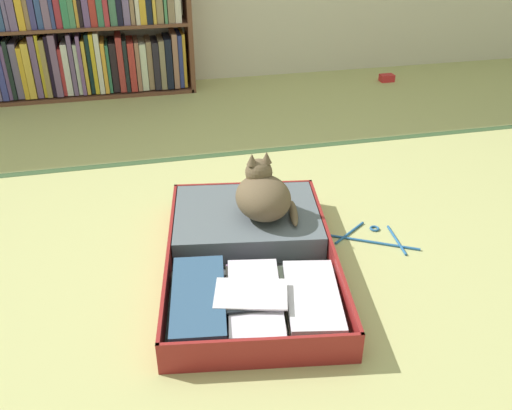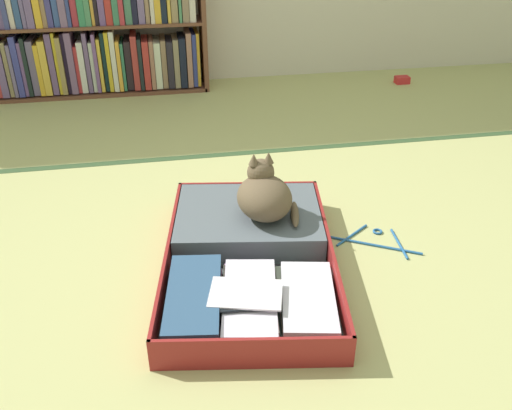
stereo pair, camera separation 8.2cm
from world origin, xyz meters
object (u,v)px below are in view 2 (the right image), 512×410
(black_cat, at_px, (264,195))
(small_red_pouch, at_px, (402,80))
(clothes_hanger, at_px, (375,240))
(open_suitcase, at_px, (248,251))
(bookshelf, at_px, (94,29))

(black_cat, bearing_deg, small_red_pouch, 52.93)
(black_cat, distance_m, clothes_hanger, 0.49)
(open_suitcase, distance_m, black_cat, 0.23)
(open_suitcase, bearing_deg, small_red_pouch, 53.32)
(open_suitcase, bearing_deg, clothes_hanger, 5.19)
(black_cat, relative_size, clothes_hanger, 0.80)
(bookshelf, distance_m, open_suitcase, 2.30)
(clothes_hanger, xyz_separation_m, small_red_pouch, (0.95, 1.94, 0.02))
(open_suitcase, relative_size, small_red_pouch, 10.66)
(black_cat, bearing_deg, bookshelf, 110.30)
(open_suitcase, height_order, small_red_pouch, open_suitcase)
(clothes_hanger, bearing_deg, open_suitcase, -174.81)
(open_suitcase, bearing_deg, bookshelf, 106.81)
(black_cat, distance_m, small_red_pouch, 2.31)
(bookshelf, bearing_deg, open_suitcase, -73.19)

